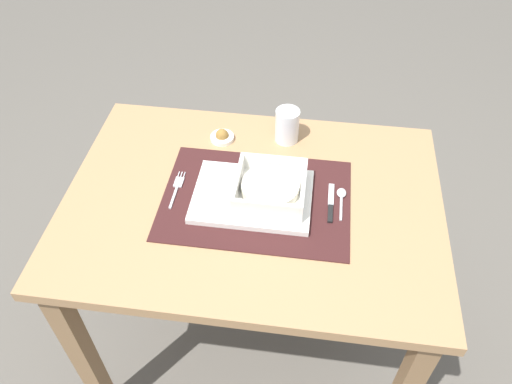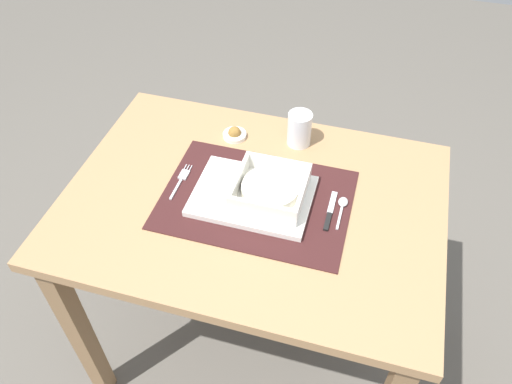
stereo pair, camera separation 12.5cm
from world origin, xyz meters
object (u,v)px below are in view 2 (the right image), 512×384
object	(u,v)px
drinking_glass	(299,131)
condiment_saucer	(235,134)
porridge_bowl	(270,190)
fork	(182,179)
butter_knife	(330,213)
dining_table	(253,227)
spoon	(342,205)

from	to	relation	value
drinking_glass	condiment_saucer	size ratio (longest dim) A/B	1.46
porridge_bowl	fork	distance (m)	0.24
butter_knife	drinking_glass	size ratio (longest dim) A/B	1.33
fork	butter_knife	bearing A→B (deg)	-2.16
dining_table	spoon	distance (m)	0.25
porridge_bowl	butter_knife	size ratio (longest dim) A/B	1.31
dining_table	condiment_saucer	size ratio (longest dim) A/B	14.22
dining_table	condiment_saucer	xyz separation A→B (m)	(-0.12, 0.22, 0.12)
spoon	butter_knife	bearing A→B (deg)	-123.57
porridge_bowl	condiment_saucer	distance (m)	0.27
fork	drinking_glass	bearing A→B (deg)	41.42
spoon	butter_knife	distance (m)	0.04
spoon	condiment_saucer	xyz separation A→B (m)	(-0.34, 0.19, 0.00)
spoon	butter_knife	world-z (taller)	spoon
butter_knife	drinking_glass	xyz separation A→B (m)	(-0.13, 0.24, 0.04)
porridge_bowl	spoon	xyz separation A→B (m)	(0.18, 0.03, -0.03)
porridge_bowl	drinking_glass	xyz separation A→B (m)	(0.02, 0.24, 0.00)
dining_table	porridge_bowl	bearing A→B (deg)	7.62
spoon	fork	bearing A→B (deg)	-173.19
fork	butter_knife	world-z (taller)	butter_knife
porridge_bowl	butter_knife	xyz separation A→B (m)	(0.15, -0.00, -0.03)
drinking_glass	condiment_saucer	bearing A→B (deg)	-172.04
butter_knife	condiment_saucer	size ratio (longest dim) A/B	1.95
fork	condiment_saucer	world-z (taller)	condiment_saucer
dining_table	porridge_bowl	distance (m)	0.16
fork	drinking_glass	xyz separation A→B (m)	(0.26, 0.23, 0.04)
dining_table	drinking_glass	xyz separation A→B (m)	(0.06, 0.25, 0.16)
fork	butter_knife	xyz separation A→B (m)	(0.39, -0.01, 0.00)
dining_table	spoon	bearing A→B (deg)	8.89
porridge_bowl	fork	size ratio (longest dim) A/B	1.31
drinking_glass	fork	bearing A→B (deg)	-138.17
butter_knife	drinking_glass	bearing A→B (deg)	117.75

